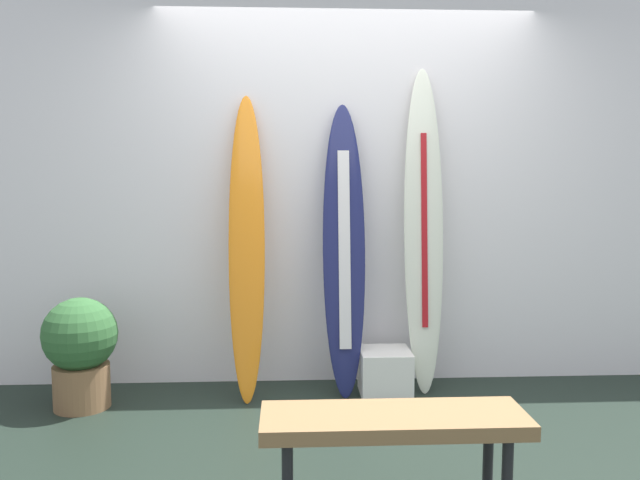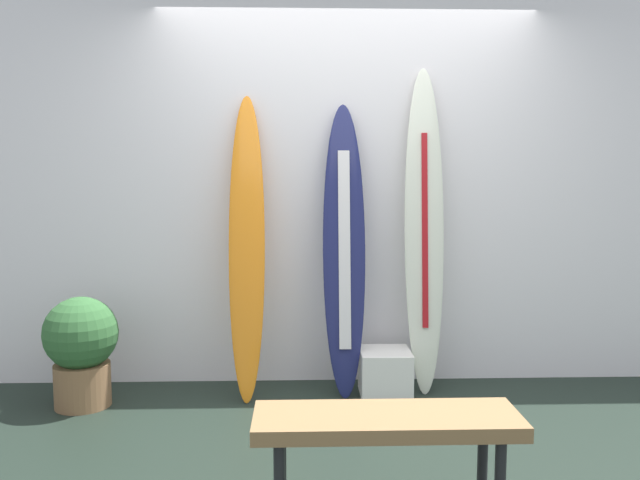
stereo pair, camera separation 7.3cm
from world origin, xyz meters
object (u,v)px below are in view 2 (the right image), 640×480
at_px(surfboard_sunset, 247,248).
at_px(display_block_left, 385,372).
at_px(potted_plant, 81,346).
at_px(surfboard_ivory, 424,233).
at_px(bench, 387,428).
at_px(surfboard_navy, 344,251).

xyz_separation_m(surfboard_sunset, display_block_left, (0.89, -0.05, -0.81)).
xyz_separation_m(surfboard_sunset, potted_plant, (-1.00, -0.20, -0.58)).
xyz_separation_m(surfboard_ivory, display_block_left, (-0.26, -0.12, -0.89)).
bearing_deg(surfboard_sunset, potted_plant, -168.92).
distance_m(surfboard_sunset, potted_plant, 1.17).
relative_size(display_block_left, potted_plant, 0.48).
bearing_deg(surfboard_ivory, bench, -105.56).
xyz_separation_m(surfboard_navy, potted_plant, (-1.62, -0.22, -0.55)).
bearing_deg(surfboard_ivory, surfboard_sunset, -176.59).
height_order(surfboard_sunset, surfboard_navy, surfboard_sunset).
bearing_deg(bench, display_block_left, 82.50).
height_order(surfboard_ivory, bench, surfboard_ivory).
bearing_deg(display_block_left, surfboard_navy, 163.08).
xyz_separation_m(surfboard_navy, bench, (0.06, -1.64, -0.51)).
distance_m(potted_plant, bench, 2.20).
distance_m(surfboard_navy, surfboard_ivory, 0.54).
bearing_deg(surfboard_sunset, bench, -67.14).
bearing_deg(surfboard_ivory, potted_plant, -172.98).
relative_size(surfboard_sunset, surfboard_navy, 1.03).
distance_m(surfboard_sunset, display_block_left, 1.20).
xyz_separation_m(display_block_left, potted_plant, (-1.89, -0.14, 0.23)).
bearing_deg(surfboard_navy, surfboard_sunset, -177.47).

